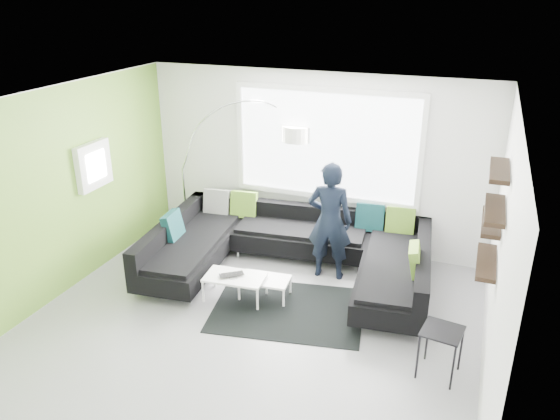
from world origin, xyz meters
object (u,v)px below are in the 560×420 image
object	(u,v)px
sectional_sofa	(289,254)
person	(330,221)
laptop	(232,277)
arc_lamp	(183,169)
side_table	(440,352)
coffee_table	(250,287)

from	to	relation	value
sectional_sofa	person	xyz separation A→B (m)	(0.52, 0.26, 0.50)
person	laptop	size ratio (longest dim) A/B	4.47
arc_lamp	side_table	distance (m)	5.06
side_table	person	bearing A→B (deg)	135.56
coffee_table	laptop	distance (m)	0.30
coffee_table	laptop	size ratio (longest dim) A/B	2.67
sectional_sofa	coffee_table	world-z (taller)	sectional_sofa
arc_lamp	laptop	xyz separation A→B (m)	(1.67, -1.68, -0.81)
sectional_sofa	side_table	world-z (taller)	sectional_sofa
arc_lamp	side_table	world-z (taller)	arc_lamp
coffee_table	person	xyz separation A→B (m)	(0.82, 0.98, 0.70)
arc_lamp	side_table	bearing A→B (deg)	-38.50
coffee_table	arc_lamp	bearing A→B (deg)	135.08
sectional_sofa	person	distance (m)	0.76
coffee_table	laptop	world-z (taller)	laptop
sectional_sofa	side_table	size ratio (longest dim) A/B	7.25
person	laptop	world-z (taller)	person
person	side_table	bearing A→B (deg)	130.31
sectional_sofa	arc_lamp	size ratio (longest dim) A/B	1.78
arc_lamp	person	distance (m)	2.76
side_table	laptop	size ratio (longest dim) A/B	1.46
coffee_table	person	size ratio (longest dim) A/B	0.60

